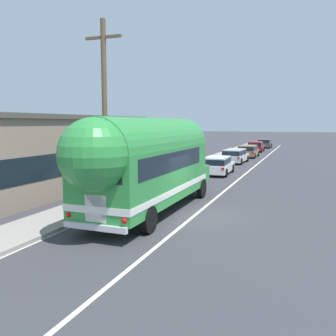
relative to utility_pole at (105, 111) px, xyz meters
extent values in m
plane|color=#38383D|center=(4.39, -0.18, -4.42)|extent=(300.00, 300.00, 0.00)
cube|color=silver|center=(4.39, 11.82, -4.42)|extent=(0.14, 80.00, 0.01)
cube|color=silver|center=(0.51, 11.82, -4.42)|extent=(0.12, 80.00, 0.01)
cube|color=gray|center=(-0.61, 9.82, -4.35)|extent=(2.24, 90.00, 0.15)
cube|color=black|center=(-2.94, 1.03, -2.62)|extent=(0.08, 17.11, 1.20)
cylinder|color=brown|center=(0.00, 0.00, -0.17)|extent=(0.24, 0.24, 8.50)
cube|color=brown|center=(0.00, 0.00, 3.28)|extent=(1.80, 0.12, 0.12)
cube|color=#2D8C3D|center=(2.45, -0.44, -2.67)|extent=(2.57, 8.73, 2.30)
cylinder|color=#2D8C3D|center=(2.45, -0.44, -1.52)|extent=(2.52, 8.63, 2.45)
sphere|color=#2D8C3D|center=(2.41, -4.74, -1.52)|extent=(2.40, 2.40, 2.40)
cube|color=#2D8C3D|center=(2.49, 4.56, -3.35)|extent=(2.27, 1.32, 0.95)
cube|color=silver|center=(2.45, -0.44, -3.32)|extent=(2.61, 8.77, 0.24)
cube|color=black|center=(2.44, -0.74, -2.07)|extent=(2.59, 6.93, 0.76)
cube|color=black|center=(2.41, -4.75, -2.02)|extent=(2.00, 0.10, 0.84)
cube|color=silver|center=(2.41, -4.76, -3.27)|extent=(0.80, 0.07, 0.90)
cube|color=silver|center=(2.41, -4.85, -3.87)|extent=(2.34, 0.16, 0.20)
sphere|color=red|center=(1.36, -4.77, -3.57)|extent=(0.20, 0.20, 0.20)
sphere|color=red|center=(3.46, -4.78, -3.57)|extent=(0.20, 0.20, 0.20)
cube|color=black|center=(2.48, 3.96, -2.02)|extent=(2.14, 0.12, 0.96)
cube|color=silver|center=(2.49, 5.25, -3.47)|extent=(0.90, 0.11, 0.56)
cylinder|color=black|center=(1.31, 3.52, -3.92)|extent=(0.27, 1.00, 1.00)
cylinder|color=black|center=(3.65, 3.50, -3.92)|extent=(0.27, 1.00, 1.00)
cylinder|color=black|center=(1.25, -3.18, -3.92)|extent=(0.27, 1.00, 1.00)
cylinder|color=black|center=(3.59, -3.20, -3.92)|extent=(0.27, 1.00, 1.00)
cube|color=white|center=(2.44, 12.46, -3.90)|extent=(1.92, 4.28, 0.60)
cube|color=white|center=(2.45, 11.99, -3.33)|extent=(1.68, 2.83, 0.55)
cube|color=black|center=(2.45, 11.99, -3.36)|extent=(1.75, 2.87, 0.43)
cube|color=red|center=(1.70, 10.31, -3.72)|extent=(0.20, 0.04, 0.14)
cube|color=red|center=(3.28, 10.35, -3.72)|extent=(0.20, 0.04, 0.14)
cylinder|color=black|center=(1.53, 13.86, -4.10)|extent=(0.22, 0.64, 0.64)
cylinder|color=black|center=(3.27, 13.90, -4.10)|extent=(0.22, 0.64, 0.64)
cylinder|color=black|center=(1.60, 11.02, -4.10)|extent=(0.22, 0.64, 0.64)
cylinder|color=black|center=(3.34, 11.06, -4.10)|extent=(0.22, 0.64, 0.64)
cube|color=silver|center=(2.23, 20.88, -3.90)|extent=(1.98, 4.56, 0.60)
cube|color=silver|center=(2.21, 20.41, -3.33)|extent=(1.73, 3.30, 0.55)
cube|color=black|center=(2.21, 20.41, -3.36)|extent=(1.79, 3.34, 0.43)
cube|color=red|center=(1.36, 18.66, -3.72)|extent=(0.20, 0.05, 0.14)
cube|color=red|center=(2.92, 18.60, -3.72)|extent=(0.20, 0.05, 0.14)
cylinder|color=black|center=(1.43, 22.46, -4.10)|extent=(0.23, 0.65, 0.64)
cylinder|color=black|center=(3.15, 22.39, -4.10)|extent=(0.23, 0.65, 0.64)
cylinder|color=black|center=(1.31, 19.37, -4.10)|extent=(0.23, 0.65, 0.64)
cylinder|color=black|center=(3.03, 19.30, -4.10)|extent=(0.23, 0.65, 0.64)
cube|color=olive|center=(2.49, 27.43, -3.90)|extent=(1.90, 4.64, 0.60)
cube|color=olive|center=(2.49, 26.96, -3.33)|extent=(1.69, 3.19, 0.55)
cube|color=black|center=(2.49, 26.96, -3.36)|extent=(1.75, 3.23, 0.43)
cube|color=red|center=(1.67, 25.11, -3.72)|extent=(0.20, 0.04, 0.14)
cube|color=red|center=(3.31, 25.10, -3.72)|extent=(0.20, 0.04, 0.14)
cylinder|color=black|center=(1.60, 29.05, -4.10)|extent=(0.20, 0.64, 0.64)
cylinder|color=black|center=(3.40, 29.05, -4.10)|extent=(0.20, 0.64, 0.64)
cylinder|color=black|center=(1.59, 25.82, -4.10)|extent=(0.20, 0.64, 0.64)
cylinder|color=black|center=(3.39, 25.81, -4.10)|extent=(0.20, 0.64, 0.64)
cube|color=#A5191E|center=(2.22, 36.03, -3.90)|extent=(1.96, 4.67, 0.60)
cube|color=#A5191E|center=(2.23, 35.56, -3.33)|extent=(1.73, 3.21, 0.55)
cube|color=black|center=(2.23, 35.56, -3.36)|extent=(1.79, 3.26, 0.43)
cube|color=red|center=(1.45, 33.69, -3.72)|extent=(0.20, 0.04, 0.14)
cube|color=red|center=(3.08, 33.72, -3.72)|extent=(0.20, 0.04, 0.14)
cylinder|color=black|center=(1.29, 37.62, -4.10)|extent=(0.21, 0.64, 0.64)
cylinder|color=black|center=(3.07, 37.66, -4.10)|extent=(0.21, 0.64, 0.64)
cylinder|color=black|center=(1.36, 34.40, -4.10)|extent=(0.21, 0.64, 0.64)
cylinder|color=black|center=(3.14, 34.43, -4.10)|extent=(0.21, 0.64, 0.64)
cube|color=#474C51|center=(2.51, 44.06, -3.90)|extent=(1.88, 4.31, 0.60)
cube|color=#474C51|center=(2.51, 43.59, -3.33)|extent=(1.67, 2.86, 0.55)
cube|color=black|center=(2.51, 43.59, -3.36)|extent=(1.73, 2.90, 0.43)
cube|color=red|center=(1.69, 41.90, -3.72)|extent=(0.20, 0.04, 0.14)
cube|color=red|center=(3.31, 41.90, -3.72)|extent=(0.20, 0.04, 0.14)
cylinder|color=black|center=(1.63, 45.52, -4.10)|extent=(0.20, 0.64, 0.64)
cylinder|color=black|center=(3.41, 45.51, -4.10)|extent=(0.20, 0.64, 0.64)
cylinder|color=black|center=(1.62, 42.61, -4.10)|extent=(0.20, 0.64, 0.64)
cylinder|color=black|center=(3.39, 42.61, -4.10)|extent=(0.20, 0.64, 0.64)
camera|label=1|loc=(8.72, -14.75, -0.51)|focal=39.06mm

